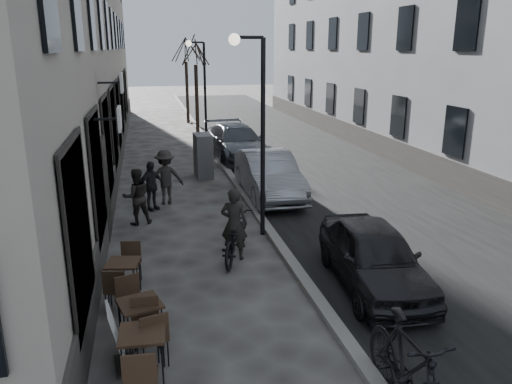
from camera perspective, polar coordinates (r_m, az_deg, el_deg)
name	(u,v)px	position (r m, az deg, el deg)	size (l,w,h in m)	color
ground	(352,372)	(8.23, 10.94, -19.53)	(120.00, 120.00, 0.00)	#373432
road	(294,153)	(23.56, 4.31, 4.47)	(7.30, 60.00, 0.00)	black
kerb	(216,155)	(22.78, -4.54, 4.21)	(0.25, 60.00, 0.12)	slate
streetlamp_near	(256,115)	(12.47, 0.02, 8.78)	(0.90, 0.28, 5.09)	black
streetlamp_far	(201,83)	(24.28, -6.28, 12.30)	(0.90, 0.28, 5.09)	black
tree_near	(195,50)	(27.21, -6.96, 15.85)	(2.40, 2.40, 5.70)	black
tree_far	(186,49)	(33.19, -8.06, 15.85)	(2.40, 2.40, 5.70)	black
bistro_set_a	(143,351)	(7.83, -12.76, -17.32)	(0.70, 1.64, 0.96)	#311D16
bistro_set_b	(141,319)	(8.64, -13.03, -13.98)	(0.87, 1.65, 0.94)	#311D16
bistro_set_c	(124,276)	(10.27, -14.87, -9.21)	(0.72, 1.55, 0.88)	#311D16
sign_board	(119,343)	(8.24, -15.40, -16.32)	(0.42, 0.63, 1.03)	black
utility_cabinet	(203,156)	(19.03, -6.05, 4.13)	(0.60, 1.10, 1.65)	#58585A
bicycle	(234,237)	(11.64, -2.50, -5.20)	(0.70, 2.00, 1.05)	black
cyclist_rider	(234,224)	(11.53, -2.52, -3.66)	(0.63, 0.41, 1.72)	black
pedestrian_near	(137,197)	(14.20, -13.49, -0.51)	(0.77, 0.60, 1.59)	black
pedestrian_mid	(165,177)	(15.86, -10.31, 1.67)	(1.12, 0.64, 1.73)	#2B2825
pedestrian_far	(151,186)	(15.36, -11.91, 0.68)	(0.88, 0.37, 1.51)	black
car_near	(374,256)	(10.57, 13.33, -7.13)	(1.57, 3.90, 1.33)	black
car_mid	(269,175)	(16.44, 1.45, 2.00)	(1.57, 4.49, 1.48)	gray
car_far	(236,142)	(22.11, -2.27, 5.70)	(2.09, 5.15, 1.49)	#3D4148
moped	(408,369)	(7.30, 17.01, -18.77)	(0.63, 2.23, 1.34)	black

